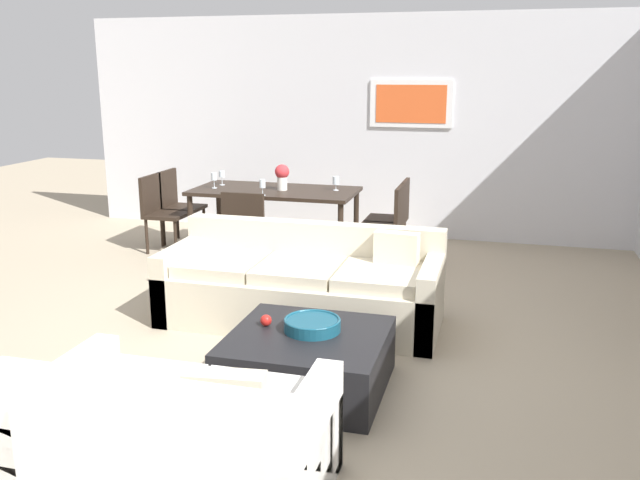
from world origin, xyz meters
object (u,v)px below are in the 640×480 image
object	(u,v)px
dining_chair_foot	(247,228)
sofa_beige	(303,288)
dining_chair_left_far	(176,202)
coffee_table	(308,361)
loveseat_white	(177,444)
dining_chair_left_near	(160,208)
decorative_bowl	(312,324)
dining_chair_right_near	(388,221)
dining_chair_right_far	(394,214)
wine_glass_foot	(262,184)
wine_glass_left_far	(222,175)
apple_on_coffee_table	(266,320)
centerpiece_vase	(282,175)
dining_table	(275,196)
wine_glass_right_far	(336,181)
wine_glass_left_near	(214,177)

from	to	relation	value
dining_chair_foot	sofa_beige	bearing A→B (deg)	-50.16
dining_chair_left_far	coffee_table	bearing A→B (deg)	-51.74
loveseat_white	dining_chair_left_far	size ratio (longest dim) A/B	1.64
dining_chair_left_near	coffee_table	bearing A→B (deg)	-48.07
coffee_table	dining_chair_left_far	bearing A→B (deg)	128.26
decorative_bowl	dining_chair_right_near	distance (m)	2.83
sofa_beige	dining_chair_right_far	size ratio (longest dim) A/B	2.59
dining_chair_right_near	wine_glass_foot	bearing A→B (deg)	-171.98
loveseat_white	wine_glass_left_far	bearing A→B (deg)	110.41
loveseat_white	apple_on_coffee_table	world-z (taller)	loveseat_white
decorative_bowl	sofa_beige	bearing A→B (deg)	109.68
loveseat_white	dining_chair_foot	xyz separation A→B (m)	(-1.00, 3.54, 0.21)
loveseat_white	wine_glass_foot	size ratio (longest dim) A/B	8.39
sofa_beige	centerpiece_vase	distance (m)	2.18
dining_table	wine_glass_right_far	world-z (taller)	wine_glass_right_far
dining_chair_left_far	wine_glass_left_far	world-z (taller)	wine_glass_left_far
coffee_table	apple_on_coffee_table	distance (m)	0.39
dining_chair_left_near	centerpiece_vase	bearing A→B (deg)	7.28
sofa_beige	dining_chair_left_near	world-z (taller)	dining_chair_left_near
loveseat_white	coffee_table	xyz separation A→B (m)	(0.28, 1.30, -0.10)
wine_glass_left_near	centerpiece_vase	distance (m)	0.78
loveseat_white	wine_glass_left_near	distance (m)	4.64
sofa_beige	dining_chair_left_far	distance (m)	3.10
dining_chair_foot	dining_chair_right_near	bearing A→B (deg)	26.31
decorative_bowl	wine_glass_foot	distance (m)	2.98
dining_table	wine_glass_left_far	world-z (taller)	wine_glass_left_far
decorative_bowl	dining_chair_left_far	size ratio (longest dim) A/B	0.43
wine_glass_left_near	wine_glass_foot	bearing A→B (deg)	-22.18
dining_chair_left_far	centerpiece_vase	distance (m)	1.49
sofa_beige	wine_glass_left_far	bearing A→B (deg)	127.69
wine_glass_right_far	sofa_beige	bearing A→B (deg)	-83.63
dining_chair_right_far	dining_chair_right_near	size ratio (longest dim) A/B	1.00
dining_chair_left_far	centerpiece_vase	world-z (taller)	centerpiece_vase
dining_chair_foot	wine_glass_foot	distance (m)	0.59
dining_chair_left_far	wine_glass_left_near	xyz separation A→B (m)	(0.64, -0.31, 0.37)
dining_chair_foot	loveseat_white	bearing A→B (deg)	-74.25
coffee_table	wine_glass_foot	xyz separation A→B (m)	(-1.28, 2.71, 0.68)
apple_on_coffee_table	dining_chair_foot	world-z (taller)	dining_chair_foot
dining_chair_right_far	wine_glass_foot	world-z (taller)	wine_glass_foot
dining_chair_right_near	centerpiece_vase	world-z (taller)	centerpiece_vase
dining_chair_right_near	wine_glass_foot	xyz separation A→B (m)	(-1.32, -0.19, 0.37)
wine_glass_right_far	wine_glass_left_near	world-z (taller)	wine_glass_left_near
dining_chair_left_far	dining_chair_foot	world-z (taller)	same
wine_glass_left_near	dining_chair_left_far	bearing A→B (deg)	154.08
dining_chair_left_far	dining_chair_left_near	world-z (taller)	same
wine_glass_left_near	coffee_table	bearing A→B (deg)	-56.72
dining_chair_foot	wine_glass_left_far	size ratio (longest dim) A/B	5.34
dining_chair_foot	wine_glass_right_far	xyz separation A→B (m)	(0.68, 0.96, 0.35)
loveseat_white	decorative_bowl	bearing A→B (deg)	77.78
sofa_beige	dining_table	distance (m)	2.18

